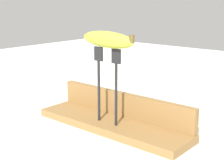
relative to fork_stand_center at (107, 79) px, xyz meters
name	(u,v)px	position (x,y,z in m)	size (l,w,h in m)	color
ground_plane	(112,128)	(0.00, 0.02, -0.14)	(3.00, 3.00, 0.00)	white
wooden_board	(112,124)	(0.00, 0.02, -0.13)	(0.44, 0.12, 0.02)	olive
board_backstop	(124,104)	(0.00, 0.07, -0.08)	(0.43, 0.02, 0.07)	olive
fork_stand_center	(107,79)	(0.00, 0.00, 0.00)	(0.08, 0.01, 0.20)	black
banana_raised_center	(107,39)	(0.00, 0.00, 0.10)	(0.19, 0.07, 0.04)	#B2C138
fork_fallen_near	(119,103)	(-0.12, 0.20, -0.13)	(0.15, 0.12, 0.01)	black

